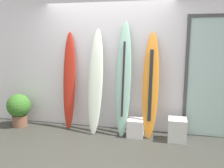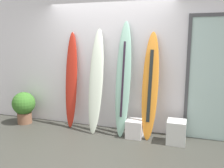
{
  "view_description": "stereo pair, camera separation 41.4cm",
  "coord_description": "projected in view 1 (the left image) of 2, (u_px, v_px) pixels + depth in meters",
  "views": [
    {
      "loc": [
        1.18,
        -3.49,
        1.81
      ],
      "look_at": [
        0.14,
        0.95,
        0.96
      ],
      "focal_mm": 39.26,
      "sensor_mm": 36.0,
      "label": 1
    },
    {
      "loc": [
        1.58,
        -3.38,
        1.81
      ],
      "look_at": [
        0.14,
        0.95,
        0.96
      ],
      "focal_mm": 39.26,
      "sensor_mm": 36.0,
      "label": 2
    }
  ],
  "objects": [
    {
      "name": "ground",
      "position": [
        90.0,
        154.0,
        3.94
      ],
      "size": [
        8.0,
        8.0,
        0.04
      ],
      "primitive_type": "cube",
      "color": "#393932"
    },
    {
      "name": "wall_back",
      "position": [
        109.0,
        59.0,
        4.92
      ],
      "size": [
        7.2,
        0.2,
        2.8
      ],
      "primitive_type": "cube",
      "color": "white",
      "rests_on": "ground"
    },
    {
      "name": "surfboard_crimson",
      "position": [
        69.0,
        82.0,
        4.91
      ],
      "size": [
        0.26,
        0.32,
        1.95
      ],
      "color": "#B42517",
      "rests_on": "ground"
    },
    {
      "name": "surfboard_ivory",
      "position": [
        96.0,
        82.0,
        4.68
      ],
      "size": [
        0.29,
        0.47,
        2.0
      ],
      "color": "silver",
      "rests_on": "ground"
    },
    {
      "name": "surfboard_seafoam",
      "position": [
        123.0,
        80.0,
        4.57
      ],
      "size": [
        0.28,
        0.46,
        2.14
      ],
      "color": "#8BBDA8",
      "rests_on": "ground"
    },
    {
      "name": "surfboard_sunset",
      "position": [
        151.0,
        86.0,
        4.48
      ],
      "size": [
        0.3,
        0.44,
        1.94
      ],
      "color": "orange",
      "rests_on": "ground"
    },
    {
      "name": "display_block_left",
      "position": [
        177.0,
        130.0,
        4.38
      ],
      "size": [
        0.32,
        0.32,
        0.41
      ],
      "color": "silver",
      "rests_on": "ground"
    },
    {
      "name": "display_block_center",
      "position": [
        135.0,
        128.0,
        4.58
      ],
      "size": [
        0.3,
        0.3,
        0.33
      ],
      "color": "white",
      "rests_on": "ground"
    },
    {
      "name": "glass_door",
      "position": [
        214.0,
        76.0,
        4.41
      ],
      "size": [
        1.04,
        0.06,
        2.24
      ],
      "color": "silver",
      "rests_on": "ground"
    },
    {
      "name": "potted_plant",
      "position": [
        19.0,
        108.0,
        5.09
      ],
      "size": [
        0.49,
        0.49,
        0.69
      ],
      "color": "brown",
      "rests_on": "ground"
    }
  ]
}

